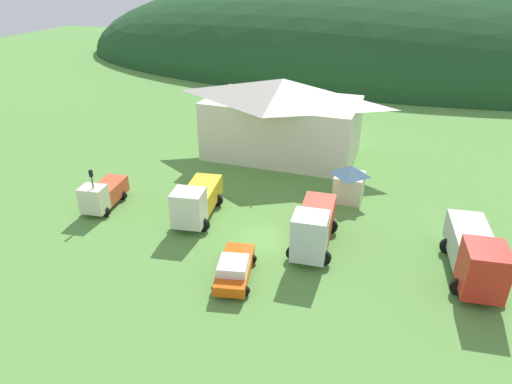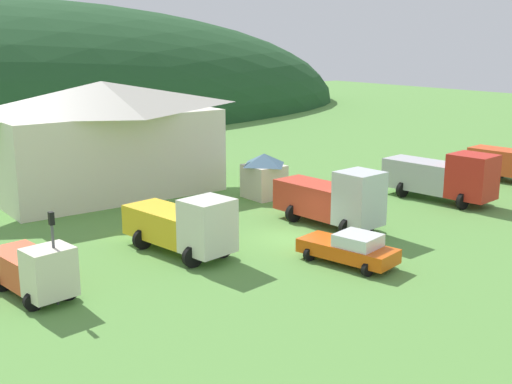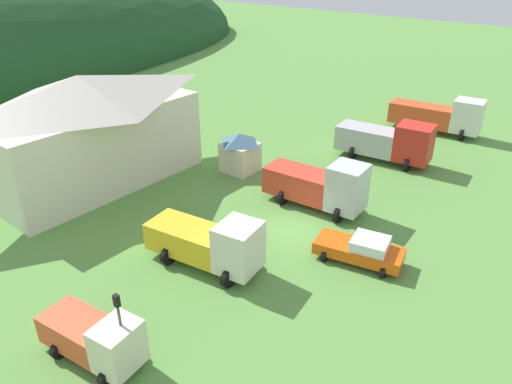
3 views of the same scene
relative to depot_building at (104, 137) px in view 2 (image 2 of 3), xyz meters
The scene contains 11 objects.
ground_plane 17.34m from the depot_building, 77.40° to the right, with size 200.00×200.00×0.00m, color #5B9342.
depot_building is the anchor object (origin of this frame).
play_shed_cream 11.81m from the depot_building, 43.44° to the right, with size 2.58×2.74×3.17m.
light_truck_cream 19.58m from the depot_building, 123.26° to the right, with size 2.81×5.16×2.53m.
heavy_rig_striped 15.63m from the depot_building, 99.34° to the right, with size 3.74×7.09×3.28m.
tow_truck_silver 17.95m from the depot_building, 66.15° to the right, with size 3.44×7.27×3.67m.
crane_truck_red 24.14m from the depot_building, 42.54° to the right, with size 3.76×8.04×3.55m.
service_pickup_orange 22.04m from the depot_building, 81.34° to the right, with size 3.09×5.30×1.66m.
traffic_light_west 20.44m from the depot_building, 120.08° to the right, with size 0.20×0.32×4.08m.
traffic_cone_near_pickup 20.63m from the depot_building, 78.41° to the right, with size 0.36×0.36×0.56m, color orange.
traffic_cone_mid_row 12.81m from the depot_building, 85.42° to the right, with size 0.36×0.36×0.64m, color orange.
Camera 2 is at (-22.50, -26.70, 11.02)m, focal length 45.20 mm.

